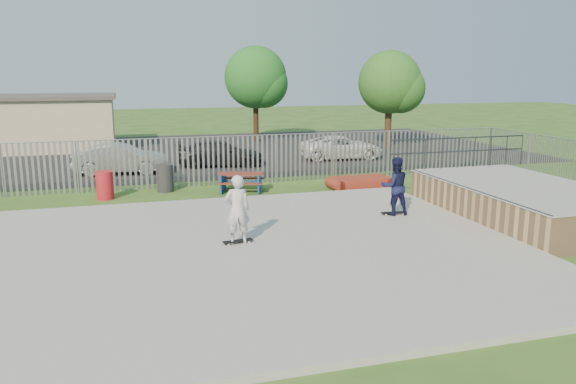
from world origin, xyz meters
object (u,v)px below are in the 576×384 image
object	(u,v)px
car_silver	(121,159)
tree_right	(390,83)
trash_bin_red	(105,185)
trash_bin_grey	(165,178)
car_white	(341,147)
car_dark	(220,153)
skater_white	(237,209)
funbox	(361,183)
skater_navy	(395,186)
tree_mid	(255,78)
picnic_table	(241,182)

from	to	relation	value
car_silver	tree_right	size ratio (longest dim) A/B	0.71
trash_bin_red	car_silver	size ratio (longest dim) A/B	0.25
trash_bin_grey	car_white	size ratio (longest dim) A/B	0.24
car_dark	car_white	distance (m)	6.55
tree_right	skater_white	xyz separation A→B (m)	(-12.81, -17.35, -2.86)
trash_bin_red	trash_bin_grey	distance (m)	2.32
car_silver	car_white	bearing A→B (deg)	-76.53
funbox	skater_white	xyz separation A→B (m)	(-6.24, -6.35, 0.84)
trash_bin_red	trash_bin_grey	bearing A→B (deg)	18.71
car_white	skater_navy	world-z (taller)	skater_navy
trash_bin_grey	tree_right	distance (m)	17.31
trash_bin_grey	tree_mid	bearing A→B (deg)	64.28
tree_mid	trash_bin_grey	bearing A→B (deg)	-115.72
trash_bin_red	tree_mid	distance (m)	18.18
car_white	tree_mid	xyz separation A→B (m)	(-2.60, 8.71, 3.55)
picnic_table	skater_white	size ratio (longest dim) A/B	1.13
car_silver	car_white	distance (m)	11.30
car_white	trash_bin_red	bearing A→B (deg)	123.26
trash_bin_red	skater_white	world-z (taller)	skater_white
trash_bin_red	skater_white	bearing A→B (deg)	-64.03
funbox	tree_mid	bearing A→B (deg)	90.47
car_white	skater_navy	xyz separation A→B (m)	(-3.01, -12.07, 0.43)
car_white	skater_navy	bearing A→B (deg)	170.26
skater_white	tree_mid	bearing A→B (deg)	-102.56
picnic_table	tree_right	bearing A→B (deg)	60.55
car_white	skater_white	bearing A→B (deg)	152.95
trash_bin_red	car_white	distance (m)	13.48
picnic_table	car_white	size ratio (longest dim) A/B	0.47
tree_mid	car_white	bearing A→B (deg)	-73.39
picnic_table	funbox	xyz separation A→B (m)	(4.68, -0.73, -0.15)
funbox	car_dark	xyz separation A→B (m)	(-4.46, 6.85, 0.41)
trash_bin_grey	skater_white	world-z (taller)	skater_white
car_dark	tree_mid	bearing A→B (deg)	-13.34
funbox	trash_bin_grey	distance (m)	7.68
funbox	skater_white	world-z (taller)	skater_white
trash_bin_grey	tree_right	size ratio (longest dim) A/B	0.18
picnic_table	car_silver	bearing A→B (deg)	148.71
picnic_table	skater_white	distance (m)	7.28
car_dark	car_white	size ratio (longest dim) A/B	0.96
trash_bin_grey	funbox	bearing A→B (deg)	-11.51
trash_bin_grey	tree_mid	distance (m)	16.51
car_white	tree_right	xyz separation A→B (m)	(4.50, 3.67, 3.28)
car_dark	skater_navy	world-z (taller)	skater_navy
picnic_table	skater_navy	distance (m)	6.67
trash_bin_red	skater_navy	bearing A→B (deg)	-32.23
funbox	car_silver	world-z (taller)	car_silver
trash_bin_red	tree_right	bearing A→B (deg)	32.08
funbox	tree_right	bearing A→B (deg)	57.71
funbox	tree_right	size ratio (longest dim) A/B	0.39
funbox	car_white	bearing A→B (deg)	72.81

